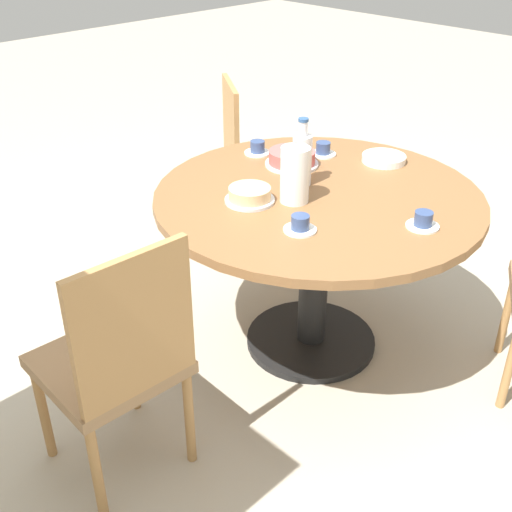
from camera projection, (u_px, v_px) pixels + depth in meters
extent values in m
plane|color=#B2A893|center=(310.00, 342.00, 2.89)|extent=(14.00, 14.00, 0.00)
cylinder|color=black|center=(311.00, 339.00, 2.88)|extent=(0.57, 0.57, 0.03)
cylinder|color=black|center=(314.00, 273.00, 2.71)|extent=(0.12, 0.12, 0.67)
cylinder|color=brown|center=(318.00, 197.00, 2.53)|extent=(1.30, 1.30, 0.04)
cylinder|color=#A87A47|center=(132.00, 367.00, 2.43)|extent=(0.03, 0.03, 0.40)
cylinder|color=#A87A47|center=(43.00, 412.00, 2.22)|extent=(0.03, 0.03, 0.40)
cylinder|color=#A87A47|center=(189.00, 417.00, 2.20)|extent=(0.03, 0.03, 0.40)
cylinder|color=#A87A47|center=(97.00, 473.00, 1.99)|extent=(0.03, 0.03, 0.40)
cube|color=#93704C|center=(109.00, 364.00, 2.10)|extent=(0.43, 0.43, 0.04)
cube|color=#A87A47|center=(134.00, 327.00, 1.85)|extent=(0.04, 0.40, 0.47)
cylinder|color=#A87A47|center=(510.00, 366.00, 2.44)|extent=(0.03, 0.03, 0.40)
cylinder|color=#A87A47|center=(507.00, 313.00, 2.73)|extent=(0.03, 0.03, 0.40)
cylinder|color=#A87A47|center=(306.00, 219.00, 3.50)|extent=(0.03, 0.03, 0.40)
cylinder|color=#A87A47|center=(291.00, 192.00, 3.81)|extent=(0.03, 0.03, 0.40)
cylinder|color=#A87A47|center=(241.00, 225.00, 3.44)|extent=(0.03, 0.03, 0.40)
cylinder|color=#A87A47|center=(231.00, 197.00, 3.75)|extent=(0.03, 0.03, 0.40)
cube|color=#93704C|center=(267.00, 171.00, 3.51)|extent=(0.58, 0.58, 0.04)
cube|color=#A87A47|center=(231.00, 128.00, 3.35)|extent=(0.35, 0.24, 0.47)
cylinder|color=white|center=(295.00, 175.00, 2.40)|extent=(0.11, 0.11, 0.22)
cone|color=white|center=(296.00, 145.00, 2.34)|extent=(0.10, 0.10, 0.02)
sphere|color=white|center=(296.00, 140.00, 2.33)|extent=(0.02, 0.02, 0.02)
cylinder|color=silver|center=(302.00, 160.00, 2.54)|extent=(0.08, 0.08, 0.20)
cylinder|color=silver|center=(303.00, 129.00, 2.48)|extent=(0.04, 0.04, 0.06)
cylinder|color=#2D5184|center=(303.00, 120.00, 2.46)|extent=(0.04, 0.04, 0.01)
cylinder|color=silver|center=(292.00, 164.00, 2.76)|extent=(0.23, 0.23, 0.01)
cylinder|color=#C65651|center=(292.00, 157.00, 2.75)|extent=(0.20, 0.20, 0.05)
cylinder|color=silver|center=(250.00, 200.00, 2.45)|extent=(0.19, 0.19, 0.01)
cylinder|color=#DBB784|center=(250.00, 193.00, 2.43)|extent=(0.16, 0.16, 0.05)
cylinder|color=white|center=(300.00, 230.00, 2.24)|extent=(0.12, 0.12, 0.01)
cylinder|color=#334775|center=(300.00, 222.00, 2.23)|extent=(0.06, 0.06, 0.05)
cylinder|color=white|center=(323.00, 154.00, 2.87)|extent=(0.12, 0.12, 0.01)
cylinder|color=#334775|center=(323.00, 148.00, 2.85)|extent=(0.06, 0.06, 0.05)
cylinder|color=white|center=(257.00, 153.00, 2.88)|extent=(0.12, 0.12, 0.01)
cylinder|color=#334775|center=(257.00, 146.00, 2.87)|extent=(0.06, 0.06, 0.05)
cylinder|color=white|center=(422.00, 226.00, 2.27)|extent=(0.12, 0.12, 0.01)
cylinder|color=#334775|center=(423.00, 219.00, 2.25)|extent=(0.06, 0.06, 0.05)
cylinder|color=white|center=(384.00, 161.00, 2.80)|extent=(0.19, 0.19, 0.01)
cylinder|color=white|center=(384.00, 159.00, 2.79)|extent=(0.19, 0.19, 0.01)
cylinder|color=white|center=(384.00, 156.00, 2.79)|extent=(0.19, 0.19, 0.01)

